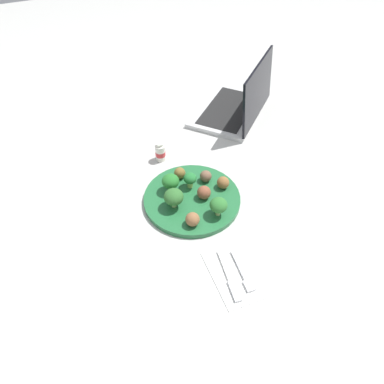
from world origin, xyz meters
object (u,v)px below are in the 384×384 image
meatball_near_rim (193,219)px  knife (229,277)px  meatball_back_left (224,183)px  napkin (235,273)px  fork (243,272)px  broccoli_floret_mid_right (174,197)px  meatball_front_left (180,173)px  meatball_back_right (206,176)px  yogurt_bottle (160,152)px  broccoli_floret_mid_left (171,181)px  broccoli_floret_front_right (219,205)px  plate (192,199)px  broccoli_floret_back_right (190,179)px  laptop (237,105)px  meatball_mid_left (204,192)px

meatball_near_rim → knife: bearing=5.4°
meatball_back_left → meatball_near_rim: 0.17m
napkin → fork: bearing=63.3°
broccoli_floret_mid_right → meatball_front_left: (-0.10, 0.06, -0.02)m
meatball_back_right → yogurt_bottle: bearing=-153.4°
broccoli_floret_mid_left → broccoli_floret_front_right: bearing=31.1°
broccoli_floret_front_right → yogurt_bottle: broccoli_floret_front_right is taller
broccoli_floret_mid_right → meatball_near_rim: size_ratio=1.56×
napkin → knife: bearing=-72.1°
plate → knife: size_ratio=1.92×
broccoli_floret_mid_right → broccoli_floret_mid_left: size_ratio=1.06×
broccoli_floret_back_right → broccoli_floret_front_right: size_ratio=0.86×
knife → broccoli_floret_front_right: bearing=161.5°
meatball_back_left → fork: 0.29m
meatball_near_rim → napkin: bearing=11.7°
broccoli_floret_mid_left → meatball_back_left: size_ratio=1.55×
broccoli_floret_front_right → knife: bearing=-18.5°
meatball_front_left → laptop: size_ratio=0.09×
knife → laptop: 0.71m
plate → broccoli_floret_mid_left: size_ratio=4.92×
broccoli_floret_mid_right → laptop: (-0.36, 0.40, -0.01)m
broccoli_floret_back_right → broccoli_floret_front_right: bearing=11.3°
laptop → napkin: bearing=-29.1°
napkin → yogurt_bottle: 0.48m
plate → meatball_back_right: size_ratio=7.94×
yogurt_bottle → broccoli_floret_mid_left: bearing=-9.7°
broccoli_floret_back_right → napkin: bearing=-3.0°
broccoli_floret_front_right → meatball_near_rim: bearing=-87.3°
broccoli_floret_back_right → laptop: 0.44m
plate → broccoli_floret_mid_right: (0.01, -0.06, 0.05)m
plate → meatball_back_left: bearing=88.1°
yogurt_bottle → laptop: size_ratio=0.17×
broccoli_floret_back_right → meatball_near_rim: broccoli_floret_back_right is taller
broccoli_floret_mid_right → meatball_near_rim: bearing=14.7°
napkin → fork: 0.02m
meatball_back_right → broccoli_floret_mid_left: bearing=-91.8°
meatball_mid_left → knife: size_ratio=0.27×
meatball_back_left → broccoli_floret_front_right: bearing=-35.5°
meatball_back_left → meatball_front_left: meatball_back_left is taller
plate → napkin: bearing=-0.8°
meatball_mid_left → laptop: bearing=139.6°
broccoli_floret_mid_right → meatball_mid_left: (0.00, 0.09, -0.02)m
broccoli_floret_back_right → broccoli_floret_front_right: 0.13m
knife → laptop: (-0.62, 0.36, 0.03)m
meatball_front_left → yogurt_bottle: bearing=-171.5°
plate → meatball_near_rim: 0.10m
broccoli_floret_mid_left → meatball_back_right: 0.11m
fork → laptop: 0.70m
broccoli_floret_mid_left → broccoli_floret_front_right: same height
plate → yogurt_bottle: 0.21m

